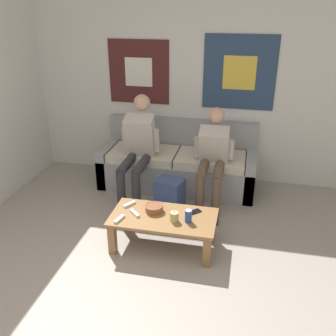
{
  "coord_description": "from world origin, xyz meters",
  "views": [
    {
      "loc": [
        0.87,
        -1.78,
        2.26
      ],
      "look_at": [
        0.11,
        1.71,
        0.63
      ],
      "focal_mm": 40.0,
      "sensor_mm": 36.0,
      "label": 1
    }
  ],
  "objects_px": {
    "couch": "(178,165)",
    "coffee_table": "(163,222)",
    "person_seated_adult": "(138,146)",
    "backpack": "(169,198)",
    "person_seated_teen": "(213,155)",
    "pillar_candle": "(174,217)",
    "game_controller_far_center": "(119,219)",
    "cell_phone": "(194,212)",
    "game_controller_near_right": "(129,204)",
    "game_controller_near_left": "(135,213)",
    "drink_can_blue": "(188,216)",
    "ceramic_bowl": "(154,208)"
  },
  "relations": [
    {
      "from": "pillar_candle",
      "to": "drink_can_blue",
      "type": "distance_m",
      "value": 0.13
    },
    {
      "from": "coffee_table",
      "to": "ceramic_bowl",
      "type": "relative_size",
      "value": 5.57
    },
    {
      "from": "coffee_table",
      "to": "game_controller_near_right",
      "type": "xyz_separation_m",
      "value": [
        -0.38,
        0.13,
        0.07
      ]
    },
    {
      "from": "backpack",
      "to": "person_seated_adult",
      "type": "bearing_deg",
      "value": 140.79
    },
    {
      "from": "person_seated_adult",
      "to": "game_controller_near_right",
      "type": "height_order",
      "value": "person_seated_adult"
    },
    {
      "from": "game_controller_near_right",
      "to": "cell_phone",
      "type": "bearing_deg",
      "value": 0.59
    },
    {
      "from": "person_seated_adult",
      "to": "person_seated_teen",
      "type": "height_order",
      "value": "person_seated_adult"
    },
    {
      "from": "ceramic_bowl",
      "to": "game_controller_far_center",
      "type": "distance_m",
      "value": 0.36
    },
    {
      "from": "couch",
      "to": "drink_can_blue",
      "type": "xyz_separation_m",
      "value": [
        0.37,
        -1.41,
        0.13
      ]
    },
    {
      "from": "backpack",
      "to": "game_controller_far_center",
      "type": "distance_m",
      "value": 0.84
    },
    {
      "from": "ceramic_bowl",
      "to": "pillar_candle",
      "type": "distance_m",
      "value": 0.27
    },
    {
      "from": "person_seated_teen",
      "to": "backpack",
      "type": "bearing_deg",
      "value": -137.67
    },
    {
      "from": "coffee_table",
      "to": "person_seated_teen",
      "type": "height_order",
      "value": "person_seated_teen"
    },
    {
      "from": "coffee_table",
      "to": "pillar_candle",
      "type": "relative_size",
      "value": 9.5
    },
    {
      "from": "person_seated_teen",
      "to": "game_controller_near_left",
      "type": "distance_m",
      "value": 1.23
    },
    {
      "from": "person_seated_adult",
      "to": "game_controller_far_center",
      "type": "xyz_separation_m",
      "value": [
        0.15,
        -1.15,
        -0.3
      ]
    },
    {
      "from": "person_seated_adult",
      "to": "game_controller_far_center",
      "type": "distance_m",
      "value": 1.2
    },
    {
      "from": "pillar_candle",
      "to": "game_controller_near_left",
      "type": "distance_m",
      "value": 0.4
    },
    {
      "from": "game_controller_near_left",
      "to": "game_controller_near_right",
      "type": "bearing_deg",
      "value": 124.08
    },
    {
      "from": "couch",
      "to": "ceramic_bowl",
      "type": "height_order",
      "value": "couch"
    },
    {
      "from": "coffee_table",
      "to": "drink_can_blue",
      "type": "relative_size",
      "value": 8.21
    },
    {
      "from": "pillar_candle",
      "to": "person_seated_adult",
      "type": "bearing_deg",
      "value": 121.97
    },
    {
      "from": "game_controller_near_right",
      "to": "ceramic_bowl",
      "type": "bearing_deg",
      "value": -11.9
    },
    {
      "from": "game_controller_far_center",
      "to": "cell_phone",
      "type": "distance_m",
      "value": 0.73
    },
    {
      "from": "backpack",
      "to": "game_controller_far_center",
      "type": "height_order",
      "value": "backpack"
    },
    {
      "from": "ceramic_bowl",
      "to": "cell_phone",
      "type": "relative_size",
      "value": 1.27
    },
    {
      "from": "person_seated_teen",
      "to": "pillar_candle",
      "type": "bearing_deg",
      "value": -102.42
    },
    {
      "from": "person_seated_teen",
      "to": "game_controller_far_center",
      "type": "height_order",
      "value": "person_seated_teen"
    },
    {
      "from": "coffee_table",
      "to": "game_controller_near_left",
      "type": "relative_size",
      "value": 8.0
    },
    {
      "from": "game_controller_far_center",
      "to": "cell_phone",
      "type": "relative_size",
      "value": 1.03
    },
    {
      "from": "cell_phone",
      "to": "game_controller_far_center",
      "type": "bearing_deg",
      "value": -156.48
    },
    {
      "from": "game_controller_far_center",
      "to": "couch",
      "type": "bearing_deg",
      "value": 80.01
    },
    {
      "from": "game_controller_near_right",
      "to": "cell_phone",
      "type": "relative_size",
      "value": 0.97
    },
    {
      "from": "person_seated_adult",
      "to": "backpack",
      "type": "height_order",
      "value": "person_seated_adult"
    },
    {
      "from": "backpack",
      "to": "couch",
      "type": "bearing_deg",
      "value": 93.71
    },
    {
      "from": "backpack",
      "to": "game_controller_near_left",
      "type": "relative_size",
      "value": 3.36
    },
    {
      "from": "backpack",
      "to": "pillar_candle",
      "type": "xyz_separation_m",
      "value": [
        0.19,
        -0.68,
        0.19
      ]
    },
    {
      "from": "person_seated_teen",
      "to": "ceramic_bowl",
      "type": "height_order",
      "value": "person_seated_teen"
    },
    {
      "from": "pillar_candle",
      "to": "game_controller_far_center",
      "type": "distance_m",
      "value": 0.52
    },
    {
      "from": "person_seated_teen",
      "to": "cell_phone",
      "type": "relative_size",
      "value": 7.7
    },
    {
      "from": "couch",
      "to": "coffee_table",
      "type": "height_order",
      "value": "couch"
    },
    {
      "from": "ceramic_bowl",
      "to": "game_controller_near_right",
      "type": "bearing_deg",
      "value": 168.1
    },
    {
      "from": "game_controller_near_left",
      "to": "drink_can_blue",
      "type": "bearing_deg",
      "value": -2.07
    },
    {
      "from": "coffee_table",
      "to": "game_controller_far_center",
      "type": "bearing_deg",
      "value": -158.13
    },
    {
      "from": "game_controller_near_left",
      "to": "game_controller_far_center",
      "type": "bearing_deg",
      "value": -130.36
    },
    {
      "from": "person_seated_teen",
      "to": "game_controller_near_left",
      "type": "height_order",
      "value": "person_seated_teen"
    },
    {
      "from": "coffee_table",
      "to": "game_controller_far_center",
      "type": "relative_size",
      "value": 6.89
    },
    {
      "from": "coffee_table",
      "to": "drink_can_blue",
      "type": "bearing_deg",
      "value": -10.15
    },
    {
      "from": "person_seated_teen",
      "to": "game_controller_near_left",
      "type": "bearing_deg",
      "value": -121.71
    },
    {
      "from": "cell_phone",
      "to": "ceramic_bowl",
      "type": "bearing_deg",
      "value": -170.55
    }
  ]
}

